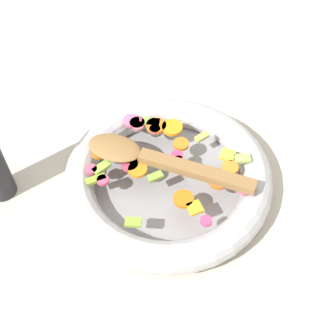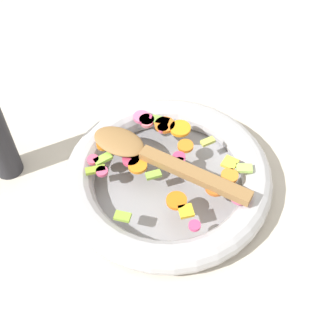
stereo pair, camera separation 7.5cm
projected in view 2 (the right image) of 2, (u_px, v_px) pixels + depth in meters
ground_plane at (168, 186)px, 0.79m from camera, size 4.00×4.00×0.00m
skillet at (168, 178)px, 0.77m from camera, size 0.34×0.34×0.05m
chopped_vegetables at (166, 157)px, 0.76m from camera, size 0.28×0.23×0.01m
wooden_spoon at (152, 156)px, 0.75m from camera, size 0.28×0.10×0.01m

